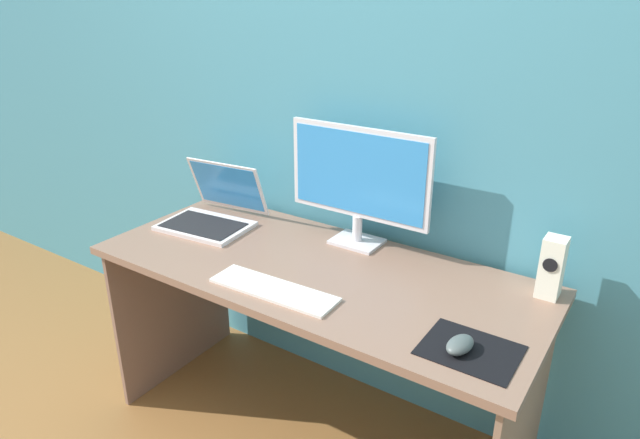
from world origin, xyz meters
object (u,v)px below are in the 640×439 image
at_px(keyboard_external, 274,290).
at_px(mouse, 460,345).
at_px(speaker_right, 552,267).
at_px(laptop, 213,212).
at_px(monitor, 358,180).

relative_size(keyboard_external, mouse, 4.28).
bearing_deg(keyboard_external, speaker_right, 29.78).
height_order(speaker_right, mouse, speaker_right).
bearing_deg(keyboard_external, laptop, 149.28).
relative_size(monitor, keyboard_external, 1.30).
distance_m(monitor, speaker_right, 0.70).
height_order(laptop, keyboard_external, laptop).
bearing_deg(speaker_right, laptop, -173.02).
bearing_deg(keyboard_external, monitor, 83.18).
distance_m(speaker_right, mouse, 0.45).
height_order(speaker_right, laptop, laptop).
xyz_separation_m(keyboard_external, mouse, (0.60, 0.02, 0.02)).
bearing_deg(speaker_right, mouse, -105.82).
bearing_deg(speaker_right, keyboard_external, -148.16).
xyz_separation_m(laptop, keyboard_external, (0.54, -0.29, -0.04)).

